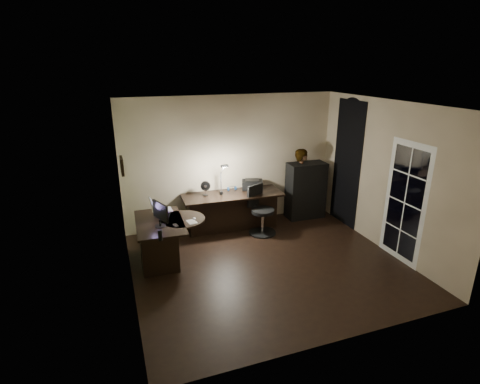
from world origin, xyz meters
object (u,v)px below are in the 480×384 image
object	(u,v)px
desk_right	(233,211)
cabinet	(306,190)
monitor	(160,218)
person	(301,183)
desk_left	(161,241)
office_chair	(263,211)

from	to	relation	value
desk_right	cabinet	bearing A→B (deg)	4.16
monitor	person	distance (m)	3.45
person	cabinet	bearing A→B (deg)	-102.56
desk_left	monitor	bearing A→B (deg)	-91.50
person	office_chair	bearing A→B (deg)	139.38
desk_left	cabinet	size ratio (longest dim) A/B	1.03
desk_right	monitor	distance (m)	1.98
cabinet	monitor	xyz separation A→B (m)	(-3.33, -1.09, 0.26)
desk_right	office_chair	bearing A→B (deg)	-38.77
cabinet	monitor	world-z (taller)	cabinet
desk_right	cabinet	world-z (taller)	cabinet
office_chair	person	bearing A→B (deg)	0.95
cabinet	monitor	bearing A→B (deg)	-160.45
desk_left	desk_right	distance (m)	1.81
office_chair	cabinet	bearing A→B (deg)	-2.90
cabinet	desk_left	bearing A→B (deg)	-163.39
monitor	office_chair	bearing A→B (deg)	-4.44
desk_left	cabinet	distance (m)	3.45
desk_left	cabinet	world-z (taller)	cabinet
office_chair	desk_left	bearing A→B (deg)	166.92
desk_right	office_chair	world-z (taller)	office_chair
monitor	desk_left	bearing A→B (deg)	65.65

